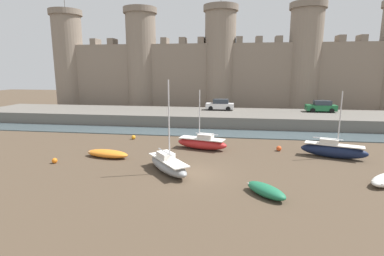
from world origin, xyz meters
The scene contains 14 objects.
ground_plane centered at (0.00, 0.00, 0.00)m, with size 160.00×160.00×0.00m, color #4C3D2D.
water_channel centered at (0.00, 14.34, 0.05)m, with size 80.00×4.50×0.10m, color #47565B.
quay_road centered at (0.00, 21.59, 0.78)m, with size 69.30×10.00×1.57m, color #666059.
castle centered at (0.00, 33.49, 7.89)m, with size 63.28×5.98×21.23m.
rowboat_midflat_right centered at (-8.03, 3.14, 0.35)m, with size 4.15×2.05×0.67m.
sailboat_near_channel_right centered at (-1.92, 0.21, 0.60)m, with size 4.36×4.90×6.90m.
rowboat_foreground_centre centered at (4.95, -3.12, 0.36)m, with size 2.81×2.98×0.70m.
sailboat_foreground_left centered at (11.51, 5.96, 0.69)m, with size 5.49×2.82×5.79m.
sailboat_near_channel_left centered at (-0.13, 7.07, 0.63)m, with size 5.20×2.68×5.69m.
mooring_buoy_off_centre centered at (-11.62, 0.91, 0.22)m, with size 0.44×0.44×0.44m, color orange.
mooring_buoy_near_shore centered at (7.13, 7.45, 0.24)m, with size 0.49×0.49×0.49m, color #E04C1E.
mooring_buoy_mid_mud centered at (-8.05, 10.02, 0.23)m, with size 0.46×0.46×0.46m, color orange.
car_quay_centre_west centered at (15.03, 23.73, 2.34)m, with size 4.12×1.92×1.62m.
car_quay_east centered at (0.68, 23.66, 2.34)m, with size 4.12×1.92×1.62m.
Camera 1 is at (2.98, -20.75, 7.67)m, focal length 28.00 mm.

